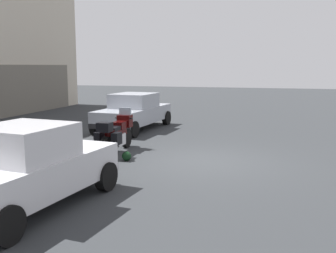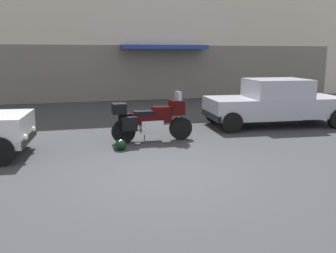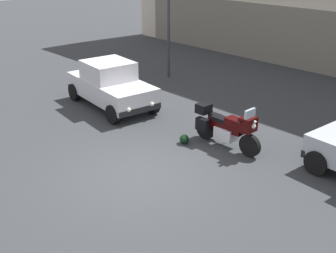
{
  "view_description": "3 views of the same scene",
  "coord_description": "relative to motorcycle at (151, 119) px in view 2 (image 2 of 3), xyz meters",
  "views": [
    {
      "loc": [
        -10.88,
        -2.1,
        2.72
      ],
      "look_at": [
        0.54,
        1.22,
        0.89
      ],
      "focal_mm": 41.92,
      "sensor_mm": 36.0,
      "label": 1
    },
    {
      "loc": [
        -1.73,
        -6.76,
        2.38
      ],
      "look_at": [
        0.25,
        0.59,
        0.87
      ],
      "focal_mm": 39.26,
      "sensor_mm": 36.0,
      "label": 2
    },
    {
      "loc": [
        7.38,
        -5.87,
        5.32
      ],
      "look_at": [
        -0.3,
        1.26,
        0.88
      ],
      "focal_mm": 45.21,
      "sensor_mm": 36.0,
      "label": 3
    }
  ],
  "objects": [
    {
      "name": "motorcycle",
      "position": [
        0.0,
        0.0,
        0.0
      ],
      "size": [
        2.26,
        0.77,
        1.36
      ],
      "rotation": [
        0.0,
        0.0,
        0.01
      ],
      "color": "black",
      "rests_on": "ground"
    },
    {
      "name": "ground_plane",
      "position": [
        -0.39,
        -2.88,
        -0.62
      ],
      "size": [
        80.0,
        80.0,
        0.0
      ],
      "primitive_type": "plane",
      "color": "#2D3033"
    },
    {
      "name": "car_sedan_far",
      "position": [
        4.49,
        1.14,
        0.16
      ],
      "size": [
        4.67,
        2.21,
        1.56
      ],
      "rotation": [
        0.0,
        0.0,
        -0.07
      ],
      "color": "#9EA3AD",
      "rests_on": "ground"
    },
    {
      "name": "helmet",
      "position": [
        -0.94,
        -0.73,
        -0.48
      ],
      "size": [
        0.28,
        0.28,
        0.28
      ],
      "primitive_type": "sphere",
      "color": "black",
      "rests_on": "ground"
    }
  ]
}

